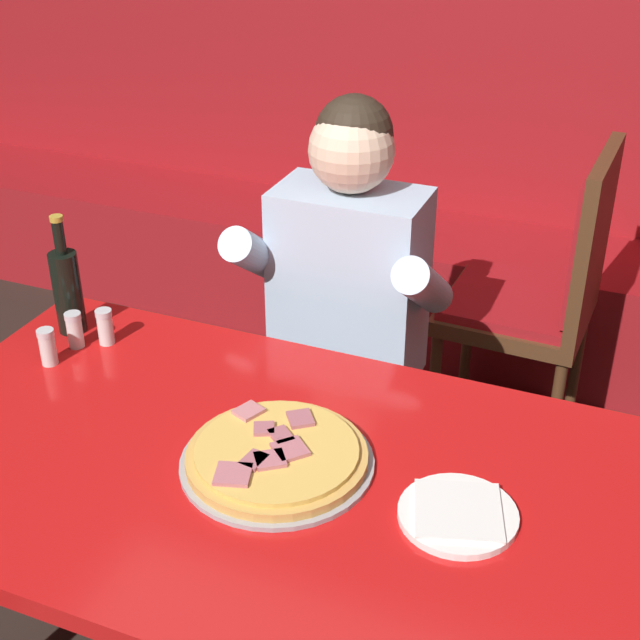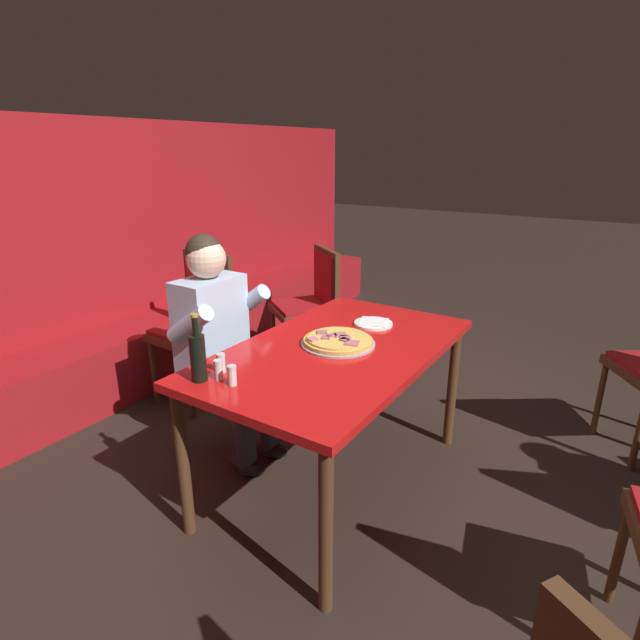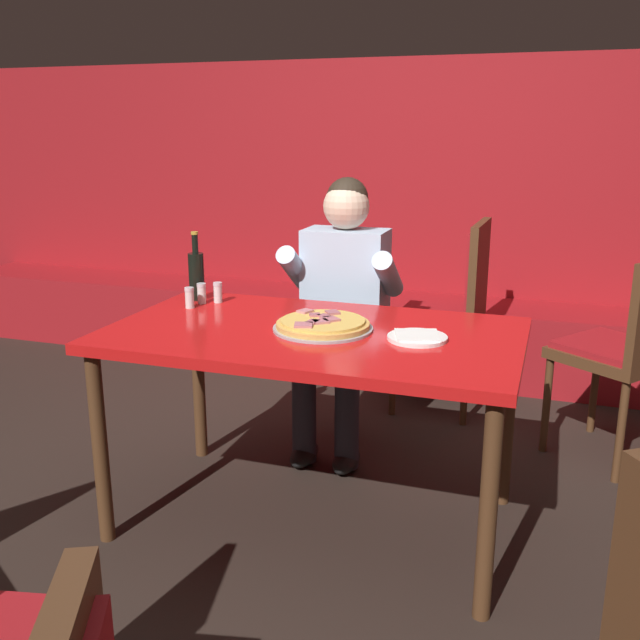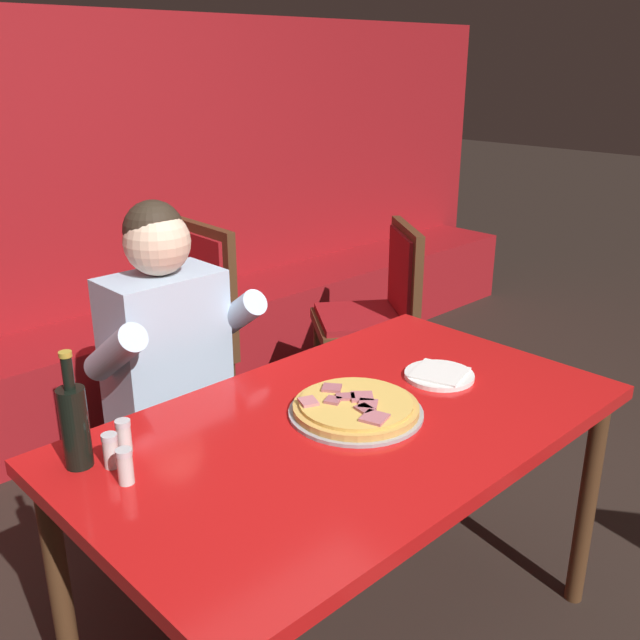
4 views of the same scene
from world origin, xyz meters
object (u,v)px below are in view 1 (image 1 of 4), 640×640
(pizza, at_px, (277,457))
(main_dining_table, at_px, (260,497))
(shaker_black_pepper, at_px, (75,331))
(beer_bottle, at_px, (67,289))
(dining_chair_far_right, at_px, (546,286))
(plate_white_paper, at_px, (458,514))
(shaker_red_pepper_flakes, at_px, (105,328))
(shaker_parmesan, at_px, (48,349))
(diner_seated_blue_shirt, at_px, (337,325))

(pizza, bearing_deg, main_dining_table, -157.05)
(pizza, xyz_separation_m, shaker_black_pepper, (-0.61, 0.22, 0.02))
(beer_bottle, xyz_separation_m, dining_chair_far_right, (0.96, 1.02, -0.29))
(plate_white_paper, xyz_separation_m, shaker_red_pepper_flakes, (-0.90, 0.27, 0.03))
(beer_bottle, bearing_deg, shaker_red_pepper_flakes, -10.67)
(shaker_parmesan, bearing_deg, shaker_red_pepper_flakes, 61.77)
(main_dining_table, distance_m, shaker_black_pepper, 0.63)
(main_dining_table, relative_size, dining_chair_far_right, 1.46)
(plate_white_paper, bearing_deg, shaker_parmesan, 171.48)
(shaker_parmesan, bearing_deg, beer_bottle, 106.34)
(shaker_black_pepper, height_order, dining_chair_far_right, dining_chair_far_right)
(shaker_black_pepper, distance_m, shaker_parmesan, 0.09)
(plate_white_paper, xyz_separation_m, diner_seated_blue_shirt, (-0.48, 0.66, -0.08))
(shaker_black_pepper, bearing_deg, diner_seated_blue_shirt, 42.39)
(main_dining_table, xyz_separation_m, diner_seated_blue_shirt, (-0.10, 0.66, 0.01))
(beer_bottle, distance_m, shaker_black_pepper, 0.11)
(main_dining_table, height_order, shaker_parmesan, shaker_parmesan)
(shaker_black_pepper, relative_size, shaker_parmesan, 1.00)
(shaker_black_pepper, relative_size, diner_seated_blue_shirt, 0.07)
(main_dining_table, height_order, shaker_black_pepper, shaker_black_pepper)
(plate_white_paper, xyz_separation_m, shaker_black_pepper, (-0.96, 0.23, 0.03))
(main_dining_table, height_order, dining_chair_far_right, dining_chair_far_right)
(main_dining_table, xyz_separation_m, pizza, (0.03, 0.01, 0.10))
(pizza, distance_m, diner_seated_blue_shirt, 0.67)
(plate_white_paper, xyz_separation_m, shaker_parmesan, (-0.97, 0.15, 0.03))
(plate_white_paper, distance_m, diner_seated_blue_shirt, 0.83)
(pizza, height_order, shaker_parmesan, shaker_parmesan)
(main_dining_table, height_order, beer_bottle, beer_bottle)
(main_dining_table, relative_size, diner_seated_blue_shirt, 1.17)
(beer_bottle, height_order, shaker_black_pepper, beer_bottle)
(pizza, height_order, diner_seated_blue_shirt, diner_seated_blue_shirt)
(plate_white_paper, distance_m, beer_bottle, 1.06)
(main_dining_table, xyz_separation_m, plate_white_paper, (0.38, -0.00, 0.09))
(shaker_black_pepper, xyz_separation_m, shaker_red_pepper_flakes, (0.06, 0.04, 0.00))
(dining_chair_far_right, bearing_deg, diner_seated_blue_shirt, -123.52)
(beer_bottle, relative_size, dining_chair_far_right, 0.28)
(pizza, distance_m, shaker_red_pepper_flakes, 0.61)
(shaker_red_pepper_flakes, height_order, diner_seated_blue_shirt, diner_seated_blue_shirt)
(plate_white_paper, bearing_deg, pizza, 177.81)
(beer_bottle, bearing_deg, shaker_parmesan, -73.66)
(pizza, xyz_separation_m, plate_white_paper, (0.35, -0.01, -0.01))
(shaker_parmesan, relative_size, diner_seated_blue_shirt, 0.07)
(pizza, xyz_separation_m, shaker_parmesan, (-0.62, 0.13, 0.02))
(pizza, xyz_separation_m, beer_bottle, (-0.66, 0.28, 0.09))
(pizza, bearing_deg, shaker_red_pepper_flakes, 155.10)
(pizza, height_order, shaker_red_pepper_flakes, shaker_red_pepper_flakes)
(shaker_black_pepper, xyz_separation_m, dining_chair_far_right, (0.91, 1.08, -0.22))
(shaker_red_pepper_flakes, bearing_deg, dining_chair_far_right, 50.90)
(beer_bottle, distance_m, diner_seated_blue_shirt, 0.67)
(diner_seated_blue_shirt, xyz_separation_m, dining_chair_far_right, (0.43, 0.65, -0.11))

